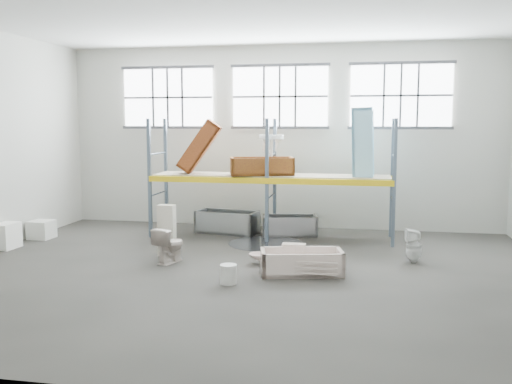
% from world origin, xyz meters
% --- Properties ---
extents(floor, '(12.00, 10.00, 0.10)m').
position_xyz_m(floor, '(0.00, 0.00, -0.05)').
color(floor, '#43403A').
rests_on(floor, ground).
extents(ceiling, '(12.00, 10.00, 0.10)m').
position_xyz_m(ceiling, '(0.00, 0.00, 5.05)').
color(ceiling, silver).
rests_on(ceiling, ground).
extents(wall_back, '(12.00, 0.10, 5.00)m').
position_xyz_m(wall_back, '(0.00, 5.05, 2.50)').
color(wall_back, '#B2B1A5').
rests_on(wall_back, ground).
extents(wall_front, '(12.00, 0.10, 5.00)m').
position_xyz_m(wall_front, '(0.00, -5.05, 2.50)').
color(wall_front, '#B3B2A7').
rests_on(wall_front, ground).
extents(window_left, '(2.60, 0.04, 1.60)m').
position_xyz_m(window_left, '(-3.20, 4.94, 3.60)').
color(window_left, white).
rests_on(window_left, wall_back).
extents(window_mid, '(2.60, 0.04, 1.60)m').
position_xyz_m(window_mid, '(0.00, 4.94, 3.60)').
color(window_mid, white).
rests_on(window_mid, wall_back).
extents(window_right, '(2.60, 0.04, 1.60)m').
position_xyz_m(window_right, '(3.20, 4.94, 3.60)').
color(window_right, white).
rests_on(window_right, wall_back).
extents(rack_upright_la, '(0.08, 0.08, 3.00)m').
position_xyz_m(rack_upright_la, '(-3.00, 2.90, 1.50)').
color(rack_upright_la, slate).
rests_on(rack_upright_la, floor).
extents(rack_upright_lb, '(0.08, 0.08, 3.00)m').
position_xyz_m(rack_upright_lb, '(-3.00, 4.10, 1.50)').
color(rack_upright_lb, slate).
rests_on(rack_upright_lb, floor).
extents(rack_upright_ma, '(0.08, 0.08, 3.00)m').
position_xyz_m(rack_upright_ma, '(0.00, 2.90, 1.50)').
color(rack_upright_ma, slate).
rests_on(rack_upright_ma, floor).
extents(rack_upright_mb, '(0.08, 0.08, 3.00)m').
position_xyz_m(rack_upright_mb, '(0.00, 4.10, 1.50)').
color(rack_upright_mb, slate).
rests_on(rack_upright_mb, floor).
extents(rack_upright_ra, '(0.08, 0.08, 3.00)m').
position_xyz_m(rack_upright_ra, '(3.00, 2.90, 1.50)').
color(rack_upright_ra, slate).
rests_on(rack_upright_ra, floor).
extents(rack_upright_rb, '(0.08, 0.08, 3.00)m').
position_xyz_m(rack_upright_rb, '(3.00, 4.10, 1.50)').
color(rack_upright_rb, slate).
rests_on(rack_upright_rb, floor).
extents(rack_beam_front, '(6.00, 0.10, 0.14)m').
position_xyz_m(rack_beam_front, '(0.00, 2.90, 1.50)').
color(rack_beam_front, yellow).
rests_on(rack_beam_front, floor).
extents(rack_beam_back, '(6.00, 0.10, 0.14)m').
position_xyz_m(rack_beam_back, '(0.00, 4.10, 1.50)').
color(rack_beam_back, yellow).
rests_on(rack_beam_back, floor).
extents(shelf_deck, '(5.90, 1.10, 0.03)m').
position_xyz_m(shelf_deck, '(0.00, 3.50, 1.58)').
color(shelf_deck, gray).
rests_on(shelf_deck, floor).
extents(wet_patch, '(1.80, 1.80, 0.00)m').
position_xyz_m(wet_patch, '(0.00, 2.70, 0.00)').
color(wet_patch, black).
rests_on(wet_patch, floor).
extents(bathtub_beige, '(1.69, 1.06, 0.46)m').
position_xyz_m(bathtub_beige, '(1.16, 0.14, 0.23)').
color(bathtub_beige, beige).
rests_on(bathtub_beige, floor).
extents(cistern_spare, '(0.47, 0.23, 0.44)m').
position_xyz_m(cistern_spare, '(0.96, 0.52, 0.28)').
color(cistern_spare, beige).
rests_on(cistern_spare, bathtub_beige).
extents(sink_in_tub, '(0.53, 0.53, 0.14)m').
position_xyz_m(sink_in_tub, '(0.20, 0.74, 0.16)').
color(sink_in_tub, beige).
rests_on(sink_in_tub, bathtub_beige).
extents(toilet_beige, '(0.62, 0.82, 0.75)m').
position_xyz_m(toilet_beige, '(-1.65, 0.51, 0.37)').
color(toilet_beige, beige).
rests_on(toilet_beige, floor).
extents(cistern_tall, '(0.37, 0.24, 1.12)m').
position_xyz_m(cistern_tall, '(-1.91, 1.07, 0.56)').
color(cistern_tall, beige).
rests_on(cistern_tall, floor).
extents(toilet_white, '(0.37, 0.37, 0.72)m').
position_xyz_m(toilet_white, '(3.36, 1.47, 0.36)').
color(toilet_white, white).
rests_on(toilet_white, floor).
extents(steel_tub_left, '(1.69, 0.99, 0.58)m').
position_xyz_m(steel_tub_left, '(-1.22, 3.81, 0.29)').
color(steel_tub_left, '#A5A9AD').
rests_on(steel_tub_left, floor).
extents(steel_tub_right, '(1.49, 0.91, 0.51)m').
position_xyz_m(steel_tub_right, '(0.44, 3.82, 0.25)').
color(steel_tub_right, '#96989D').
rests_on(steel_tub_right, floor).
extents(rust_tub_flat, '(1.70, 1.13, 0.44)m').
position_xyz_m(rust_tub_flat, '(-0.21, 3.36, 1.82)').
color(rust_tub_flat, '#8D5814').
rests_on(rust_tub_flat, shelf_deck).
extents(rust_tub_tilted, '(1.24, 0.85, 1.40)m').
position_xyz_m(rust_tub_tilted, '(-1.86, 3.50, 2.29)').
color(rust_tub_tilted, '#964522').
rests_on(rust_tub_tilted, shelf_deck).
extents(sink_on_shelf, '(0.75, 0.67, 0.55)m').
position_xyz_m(sink_on_shelf, '(0.03, 3.39, 2.09)').
color(sink_on_shelf, white).
rests_on(sink_on_shelf, rust_tub_flat).
extents(blue_tub_upright, '(0.59, 0.84, 1.74)m').
position_xyz_m(blue_tub_upright, '(2.26, 3.58, 2.40)').
color(blue_tub_upright, '#99D8F1').
rests_on(blue_tub_upright, shelf_deck).
extents(bucket, '(0.37, 0.37, 0.35)m').
position_xyz_m(bucket, '(-0.07, -0.78, 0.18)').
color(bucket, beige).
rests_on(bucket, floor).
extents(carton_near, '(0.72, 0.62, 0.59)m').
position_xyz_m(carton_near, '(-5.94, 1.05, 0.30)').
color(carton_near, white).
rests_on(carton_near, floor).
extents(carton_far, '(0.56, 0.56, 0.45)m').
position_xyz_m(carton_far, '(-5.64, 2.23, 0.23)').
color(carton_far, silver).
rests_on(carton_far, floor).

